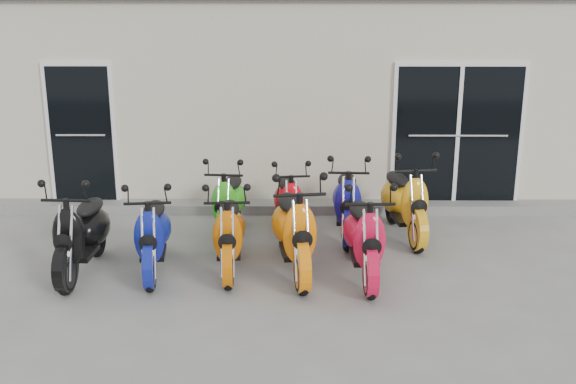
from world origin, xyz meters
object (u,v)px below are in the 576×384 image
scooter_front_orange_a (229,223)px  scooter_front_orange_b (294,219)px  scooter_back_green (229,194)px  scooter_back_blue (347,193)px  scooter_front_blue (152,224)px  scooter_back_yellow (405,192)px  scooter_front_red (364,226)px  scooter_front_black (80,222)px  scooter_back_red (289,195)px

scooter_front_orange_a → scooter_front_orange_b: size_ratio=0.88×
scooter_back_green → scooter_back_blue: scooter_back_blue is taller
scooter_front_blue → scooter_back_yellow: size_ratio=0.95×
scooter_front_red → scooter_front_black: bearing=176.0°
scooter_back_green → scooter_back_yellow: 2.47m
scooter_front_red → scooter_back_yellow: size_ratio=0.99×
scooter_front_red → scooter_front_orange_b: bearing=168.1°
scooter_front_red → scooter_front_orange_a: bearing=170.5°
scooter_front_orange_b → scooter_front_red: 0.86m
scooter_front_orange_a → scooter_back_yellow: scooter_back_yellow is taller
scooter_front_black → scooter_front_blue: bearing=5.8°
scooter_front_blue → scooter_front_red: scooter_front_red is taller
scooter_front_orange_a → scooter_back_red: bearing=57.5°
scooter_back_green → scooter_back_blue: bearing=2.8°
scooter_front_red → scooter_back_blue: (-0.10, 1.47, -0.02)m
scooter_front_black → scooter_front_red: scooter_front_black is taller
scooter_front_blue → scooter_back_red: 2.17m
scooter_front_orange_b → scooter_back_blue: 1.52m
scooter_front_blue → scooter_back_green: (0.83, 1.35, -0.02)m
scooter_front_blue → scooter_back_green: bearing=52.8°
scooter_front_orange_a → scooter_front_red: bearing=-10.6°
scooter_front_orange_b → scooter_back_blue: (0.75, 1.32, -0.07)m
scooter_front_orange_a → scooter_front_orange_b: 0.82m
scooter_back_yellow → scooter_front_orange_b: bearing=-148.7°
scooter_back_green → scooter_back_yellow: size_ratio=0.91×
scooter_front_blue → scooter_front_orange_b: (1.75, -0.01, 0.08)m
scooter_back_green → scooter_front_blue: bearing=-117.1°
scooter_front_orange_b → scooter_back_green: size_ratio=1.16×
scooter_front_orange_b → scooter_front_blue: bearing=171.5°
scooter_front_blue → scooter_back_red: size_ratio=1.07×
scooter_back_blue → scooter_back_yellow: 0.80m
scooter_front_blue → scooter_front_orange_b: scooter_front_orange_b is taller
scooter_front_orange_a → scooter_front_blue: bearing=179.9°
scooter_front_orange_a → scooter_back_red: size_ratio=1.06×
scooter_front_red → scooter_back_green: scooter_front_red is taller
scooter_back_green → scooter_back_yellow: bearing=2.4°
scooter_front_red → scooter_back_yellow: scooter_back_yellow is taller
scooter_front_black → scooter_front_blue: (0.87, 0.05, -0.03)m
scooter_front_blue → scooter_back_yellow: 3.53m
scooter_front_red → scooter_front_blue: bearing=174.3°
scooter_front_orange_a → scooter_back_red: 1.52m
scooter_front_blue → scooter_back_blue: (2.49, 1.31, 0.01)m
scooter_front_orange_a → scooter_back_blue: bearing=35.5°
scooter_front_black → scooter_front_orange_a: scooter_front_black is taller
scooter_front_blue → scooter_back_blue: 2.82m
scooter_back_blue → scooter_back_yellow: (0.80, -0.04, 0.03)m
scooter_front_orange_a → scooter_front_orange_b: (0.81, -0.07, 0.08)m
scooter_front_orange_b → scooter_front_black: bearing=172.7°
scooter_front_orange_b → scooter_back_yellow: scooter_front_orange_b is taller
scooter_front_blue → scooter_front_orange_a: 0.94m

